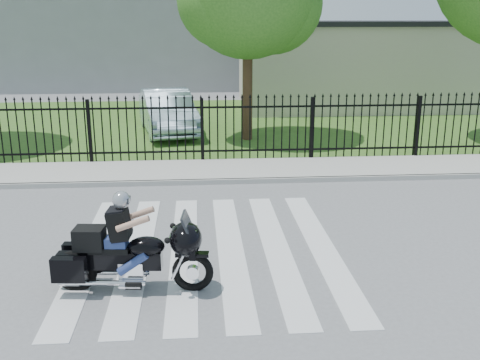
{
  "coord_description": "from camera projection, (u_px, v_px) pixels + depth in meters",
  "views": [
    {
      "loc": [
        -0.13,
        -8.98,
        3.89
      ],
      "look_at": [
        0.63,
        0.89,
        1.0
      ],
      "focal_mm": 42.0,
      "sensor_mm": 36.0,
      "label": 1
    }
  ],
  "objects": [
    {
      "name": "building_low_roof",
      "position": [
        358.0,
        23.0,
        24.52
      ],
      "size": [
        10.2,
        6.2,
        0.2
      ],
      "primitive_type": "cube",
      "color": "black",
      "rests_on": "building_low"
    },
    {
      "name": "ground",
      "position": [
        208.0,
        251.0,
        9.69
      ],
      "size": [
        120.0,
        120.0,
        0.0
      ],
      "primitive_type": "plane",
      "color": "slate",
      "rests_on": "ground"
    },
    {
      "name": "curb",
      "position": [
        204.0,
        182.0,
        13.51
      ],
      "size": [
        40.0,
        0.12,
        0.12
      ],
      "primitive_type": "cube",
      "color": "#ADAAA3",
      "rests_on": "ground"
    },
    {
      "name": "iron_fence",
      "position": [
        202.0,
        131.0,
        15.18
      ],
      "size": [
        26.0,
        0.04,
        1.8
      ],
      "color": "black",
      "rests_on": "ground"
    },
    {
      "name": "sidewalk",
      "position": [
        203.0,
        171.0,
        14.46
      ],
      "size": [
        40.0,
        2.0,
        0.12
      ],
      "primitive_type": "cube",
      "color": "#ADAAA3",
      "rests_on": "ground"
    },
    {
      "name": "grass_strip",
      "position": [
        201.0,
        123.0,
        21.18
      ],
      "size": [
        40.0,
        12.0,
        0.02
      ],
      "primitive_type": "cube",
      "color": "#315F20",
      "rests_on": "ground"
    },
    {
      "name": "crosswalk",
      "position": [
        208.0,
        250.0,
        9.69
      ],
      "size": [
        5.0,
        5.5,
        0.01
      ],
      "primitive_type": null,
      "color": "silver",
      "rests_on": "ground"
    },
    {
      "name": "parked_car",
      "position": [
        167.0,
        111.0,
        19.23
      ],
      "size": [
        2.36,
        4.71,
        1.48
      ],
      "primitive_type": "imported",
      "rotation": [
        0.0,
        0.0,
        0.18
      ],
      "color": "#A4BECE",
      "rests_on": "grass_strip"
    },
    {
      "name": "motorcycle_rider",
      "position": [
        128.0,
        250.0,
        8.13
      ],
      "size": [
        2.36,
        0.86,
        1.56
      ],
      "rotation": [
        0.0,
        0.0,
        -0.09
      ],
      "color": "black",
      "rests_on": "ground"
    },
    {
      "name": "building_low",
      "position": [
        356.0,
        66.0,
        25.04
      ],
      "size": [
        10.0,
        6.0,
        3.5
      ],
      "primitive_type": "cube",
      "color": "#C0B7A0",
      "rests_on": "ground"
    }
  ]
}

